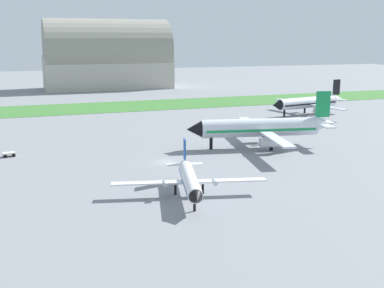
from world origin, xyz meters
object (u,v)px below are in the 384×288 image
object	(u,v)px
airplane_parked_jet_far	(309,103)
airplane_midfield_jet	(263,128)
airplane_foreground_turboprop	(190,179)
baggage_cart_near_gate	(9,154)

from	to	relation	value
airplane_parked_jet_far	airplane_midfield_jet	xyz separation A→B (m)	(-36.54, -37.48, 0.60)
airplane_foreground_turboprop	airplane_parked_jet_far	world-z (taller)	airplane_parked_jet_far
airplane_foreground_turboprop	airplane_midfield_jet	world-z (taller)	airplane_midfield_jet
airplane_midfield_jet	airplane_foreground_turboprop	bearing A→B (deg)	55.79
airplane_foreground_turboprop	airplane_parked_jet_far	size ratio (longest dim) A/B	0.78
airplane_midfield_jet	baggage_cart_near_gate	bearing A→B (deg)	0.58
airplane_foreground_turboprop	airplane_midfield_jet	bearing A→B (deg)	148.38
airplane_foreground_turboprop	baggage_cart_near_gate	bearing A→B (deg)	-129.68
airplane_parked_jet_far	baggage_cart_near_gate	bearing A→B (deg)	6.67
airplane_foreground_turboprop	airplane_midfield_jet	distance (m)	37.27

